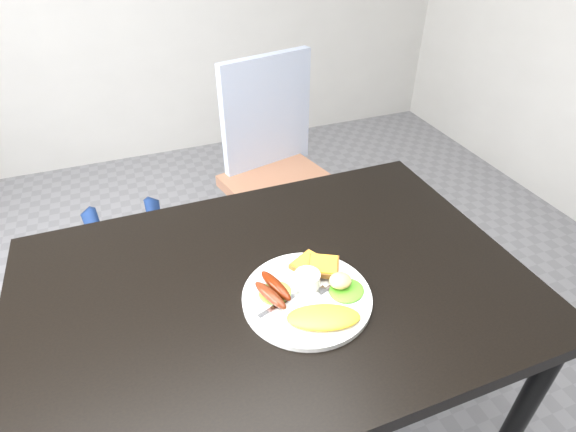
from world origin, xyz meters
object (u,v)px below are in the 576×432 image
(dining_chair, at_px, (283,187))
(person, at_px, (116,200))
(dining_table, at_px, (274,288))
(plate, at_px, (307,297))

(dining_chair, relative_size, person, 0.28)
(dining_table, height_order, dining_chair, dining_table)
(dining_table, bearing_deg, plate, -56.66)
(dining_table, relative_size, plate, 4.09)
(dining_chair, height_order, plate, plate)
(dining_chair, xyz_separation_m, person, (-0.65, -0.36, 0.32))
(dining_chair, bearing_deg, dining_table, -125.36)
(dining_table, distance_m, plate, 0.10)
(dining_chair, bearing_deg, person, -164.62)
(person, bearing_deg, plate, 120.86)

